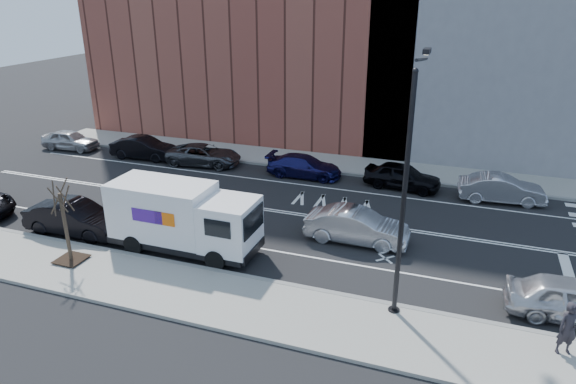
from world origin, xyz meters
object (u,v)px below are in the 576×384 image
Objects in this scene: far_parked_b at (144,148)px; pedestrian at (568,329)px; near_parked_front at (573,299)px; fedex_van at (183,217)px; far_parked_a at (70,140)px; driving_sedan at (357,226)px.

pedestrian reaches higher than far_parked_b.
far_parked_b is 1.01× the size of near_parked_front.
fedex_van is at bearing -141.47° from far_parked_b.
near_parked_front is (32.34, -11.09, 0.06)m from far_parked_a.
near_parked_front is at bearing 0.82° from fedex_van.
driving_sedan is 9.39m from near_parked_front.
pedestrian is (8.24, -5.84, 0.28)m from driving_sedan.
far_parked_b is at bearing 131.22° from pedestrian.
pedestrian is (31.83, -13.53, 0.36)m from far_parked_a.
pedestrian is (-0.51, -2.44, 0.30)m from near_parked_front.
driving_sedan is at bearing -116.79° from far_parked_b.
fedex_van is 8.16m from driving_sedan.
pedestrian is at bearing -115.98° from far_parked_a.
fedex_van is 15.73m from pedestrian.
driving_sedan is at bearing 26.12° from fedex_van.
fedex_van reaches higher than far_parked_b.
near_parked_front is 2.51m from pedestrian.
driving_sedan is at bearing 66.05° from near_parked_front.
fedex_van is 1.51× the size of near_parked_front.
far_parked_a is 2.29× the size of pedestrian.
fedex_van is 3.73× the size of pedestrian.
far_parked_a is 0.88× the size of driving_sedan.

